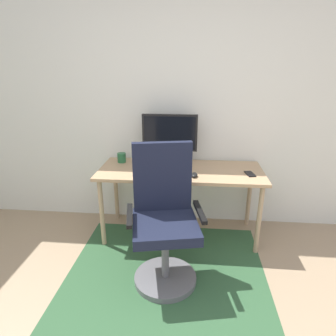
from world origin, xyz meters
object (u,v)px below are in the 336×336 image
monitor (170,135)px  keyboard (163,176)px  coffee_cup (122,158)px  cell_phone (250,174)px  office_chair (164,225)px  computer_mouse (194,175)px  desk (180,176)px

monitor → keyboard: bearing=-93.7°
keyboard → coffee_cup: (-0.48, 0.38, 0.04)m
cell_phone → coffee_cup: bearing=157.7°
keyboard → coffee_cup: coffee_cup is taller
cell_phone → office_chair: bearing=-153.0°
computer_mouse → monitor: bearing=125.3°
computer_mouse → coffee_cup: size_ratio=1.07×
keyboard → office_chair: bearing=-82.9°
keyboard → coffee_cup: size_ratio=4.42×
desk → computer_mouse: bearing=-53.7°
monitor → computer_mouse: (0.26, -0.36, -0.28)m
desk → cell_phone: 0.66m
monitor → cell_phone: bearing=-18.4°
computer_mouse → cell_phone: computer_mouse is taller
office_chair → coffee_cup: bearing=111.1°
computer_mouse → cell_phone: size_ratio=0.74×
computer_mouse → coffee_cup: coffee_cup is taller
coffee_cup → office_chair: office_chair is taller
computer_mouse → office_chair: bearing=-115.1°
desk → monitor: monitor is taller
cell_phone → office_chair: (-0.74, -0.59, -0.24)m
computer_mouse → coffee_cup: bearing=155.1°
desk → monitor: size_ratio=2.88×
monitor → keyboard: monitor is taller
desk → keyboard: (-0.15, -0.21, 0.08)m
computer_mouse → cell_phone: 0.53m
monitor → computer_mouse: size_ratio=5.31×
coffee_cup → desk: bearing=-15.2°
coffee_cup → cell_phone: bearing=-10.9°
cell_phone → office_chair: office_chair is taller
keyboard → desk: bearing=54.8°
coffee_cup → cell_phone: size_ratio=0.69×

